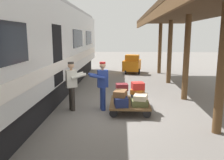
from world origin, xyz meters
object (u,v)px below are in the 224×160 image
(suitcase_navy_fabric, at_px, (121,101))
(suitcase_slate_roller, at_px, (137,95))
(porter_by_door, at_px, (72,84))
(suitcase_gray_aluminum, at_px, (121,98))
(suitcase_orange_carryall, at_px, (138,91))
(baggage_tug, at_px, (132,64))
(suitcase_teal_softside, at_px, (121,94))
(suitcase_olive_duffel, at_px, (139,103))
(train_car, at_px, (14,52))
(luggage_cart, at_px, (130,103))
(suitcase_black_hardshell, at_px, (138,98))
(suitcase_maroon_trunk, at_px, (122,87))
(suitcase_red_plastic, at_px, (138,86))
(suitcase_brown_leather, at_px, (120,93))
(porter_in_overalls, at_px, (102,84))
(suitcase_cream_canvas, at_px, (141,97))

(suitcase_navy_fabric, bearing_deg, suitcase_slate_roller, -122.14)
(suitcase_slate_roller, xyz_separation_m, porter_by_door, (2.31, 0.45, 0.47))
(suitcase_gray_aluminum, bearing_deg, suitcase_orange_carryall, -177.41)
(baggage_tug, bearing_deg, suitcase_orange_carryall, 89.08)
(suitcase_teal_softside, distance_m, suitcase_gray_aluminum, 0.48)
(suitcase_olive_duffel, bearing_deg, train_car, -5.51)
(luggage_cart, distance_m, porter_by_door, 2.11)
(suitcase_black_hardshell, height_order, suitcase_maroon_trunk, suitcase_maroon_trunk)
(suitcase_teal_softside, distance_m, suitcase_olive_duffel, 1.13)
(suitcase_maroon_trunk, distance_m, suitcase_red_plastic, 0.77)
(porter_by_door, bearing_deg, suitcase_brown_leather, 164.31)
(suitcase_olive_duffel, relative_size, baggage_tug, 0.28)
(suitcase_navy_fabric, bearing_deg, porter_by_door, -16.66)
(suitcase_teal_softside, bearing_deg, suitcase_maroon_trunk, -132.97)
(suitcase_black_hardshell, height_order, suitcase_orange_carryall, suitcase_orange_carryall)
(suitcase_teal_softside, xyz_separation_m, suitcase_black_hardshell, (-0.60, 0.48, -0.00))
(suitcase_gray_aluminum, distance_m, porter_in_overalls, 0.82)
(suitcase_black_hardshell, relative_size, suitcase_orange_carryall, 1.29)
(suitcase_navy_fabric, xyz_separation_m, suitcase_black_hardshell, (-0.60, -0.48, -0.01))
(suitcase_maroon_trunk, bearing_deg, luggage_cart, 118.51)
(suitcase_red_plastic, bearing_deg, porter_by_door, -1.14)
(suitcase_slate_roller, distance_m, porter_by_door, 2.40)
(suitcase_teal_softside, xyz_separation_m, suitcase_olive_duffel, (-0.60, 0.96, -0.04))
(suitcase_gray_aluminum, relative_size, suitcase_red_plastic, 1.41)
(suitcase_teal_softside, relative_size, porter_by_door, 0.36)
(suitcase_olive_duffel, bearing_deg, suitcase_maroon_trunk, -59.70)
(luggage_cart, bearing_deg, suitcase_gray_aluminum, -0.00)
(luggage_cart, bearing_deg, suitcase_cream_canvas, 126.77)
(suitcase_orange_carryall, bearing_deg, suitcase_teal_softside, -38.42)
(luggage_cart, height_order, suitcase_maroon_trunk, suitcase_maroon_trunk)
(suitcase_brown_leather, height_order, porter_in_overalls, porter_in_overalls)
(suitcase_slate_roller, bearing_deg, porter_in_overalls, 16.78)
(suitcase_black_hardshell, height_order, baggage_tug, baggage_tug)
(suitcase_gray_aluminum, xyz_separation_m, suitcase_maroon_trunk, (-0.03, -0.51, 0.30))
(suitcase_navy_fabric, relative_size, suitcase_olive_duffel, 1.23)
(suitcase_slate_roller, xyz_separation_m, baggage_tug, (-0.10, -7.92, 0.18))
(suitcase_slate_roller, relative_size, porter_by_door, 0.29)
(suitcase_navy_fabric, bearing_deg, suitcase_brown_leather, -59.11)
(suitcase_black_hardshell, bearing_deg, baggage_tug, -90.71)
(luggage_cart, height_order, suitcase_cream_canvas, suitcase_cream_canvas)
(porter_by_door, bearing_deg, suitcase_red_plastic, 178.86)
(porter_by_door, distance_m, baggage_tug, 8.71)
(suitcase_slate_roller, distance_m, baggage_tug, 7.92)
(suitcase_navy_fabric, relative_size, suitcase_red_plastic, 1.58)
(suitcase_brown_leather, relative_size, suitcase_orange_carryall, 1.17)
(train_car, xyz_separation_m, suitcase_teal_softside, (-3.63, -0.55, -1.58))
(suitcase_teal_softside, bearing_deg, suitcase_olive_duffel, 122.14)
(train_car, height_order, suitcase_navy_fabric, train_car)
(suitcase_cream_canvas, bearing_deg, suitcase_olive_duffel, 32.23)
(suitcase_red_plastic, bearing_deg, suitcase_slate_roller, -93.28)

